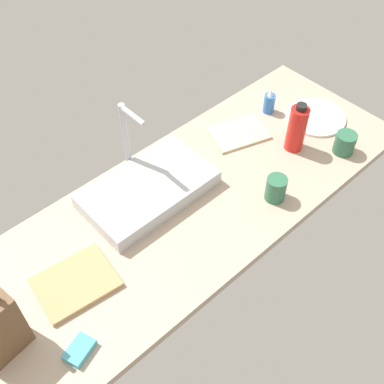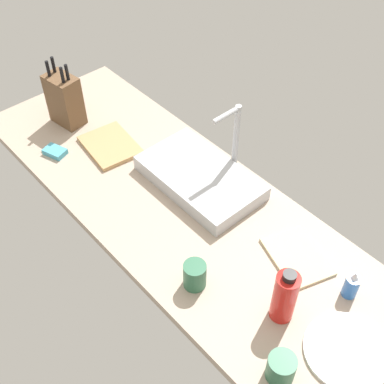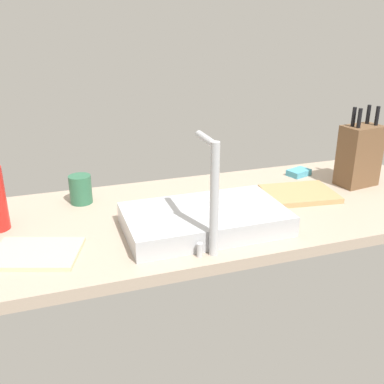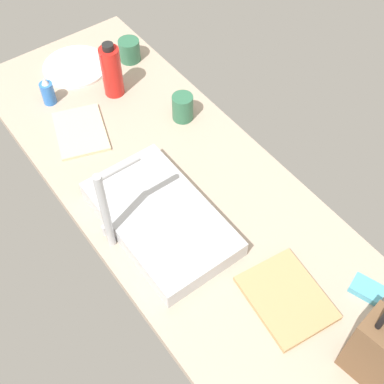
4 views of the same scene
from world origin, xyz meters
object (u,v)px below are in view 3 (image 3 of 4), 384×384
knife_block (359,155)px  coffee_mug (81,189)px  faucet (211,191)px  cutting_board (299,194)px  dish_sponge (299,172)px  dish_towel (36,253)px  sink_basin (205,219)px

knife_block → coffee_mug: 103.00cm
faucet → knife_block: size_ratio=1.06×
knife_block → cutting_board: knife_block is taller
cutting_board → dish_sponge: bearing=-120.7°
knife_block → coffee_mug: knife_block is taller
faucet → dish_towel: size_ratio=1.36×
dish_towel → coffee_mug: bearing=-114.8°
sink_basin → coffee_mug: coffee_mug is taller
knife_block → dish_towel: knife_block is taller
cutting_board → coffee_mug: bearing=-14.2°
coffee_mug → cutting_board: bearing=165.8°
sink_basin → knife_block: size_ratio=1.61×
sink_basin → knife_block: 70.80cm
cutting_board → coffee_mug: 77.29cm
dish_sponge → sink_basin: bearing=32.3°
cutting_board → sink_basin: bearing=18.4°
sink_basin → cutting_board: 43.58cm
faucet → cutting_board: 55.81cm
dish_towel → dish_sponge: dish_sponge is taller
cutting_board → dish_towel: bearing=9.1°
sink_basin → cutting_board: bearing=-161.6°
cutting_board → coffee_mug: size_ratio=2.49×
knife_block → dish_towel: size_ratio=1.29×
faucet → sink_basin: bearing=-104.9°
knife_block → cutting_board: (26.80, 3.61, -10.80)cm
sink_basin → coffee_mug: (33.53, -32.64, 1.81)cm
knife_block → cutting_board: bearing=-0.7°
faucet → cutting_board: (-45.08, -27.96, -17.34)cm
sink_basin → faucet: size_ratio=1.53×
knife_block → dish_towel: bearing=0.4°
cutting_board → coffee_mug: (74.83, -18.90, 4.03)cm
dish_towel → coffee_mug: 37.03cm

